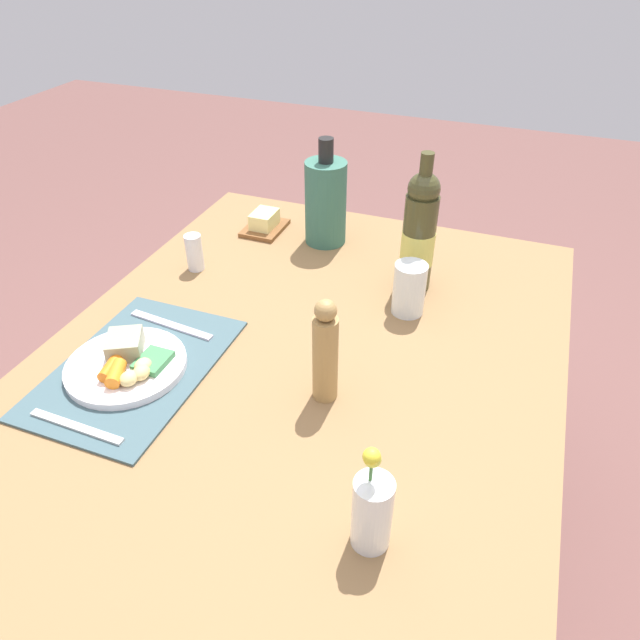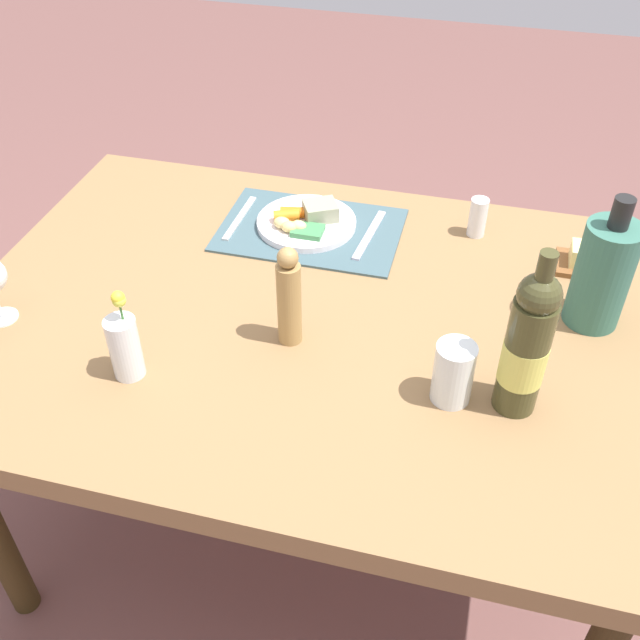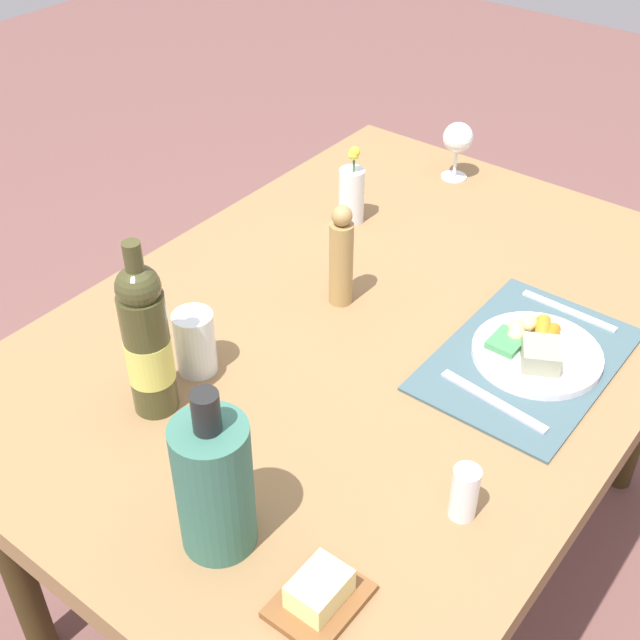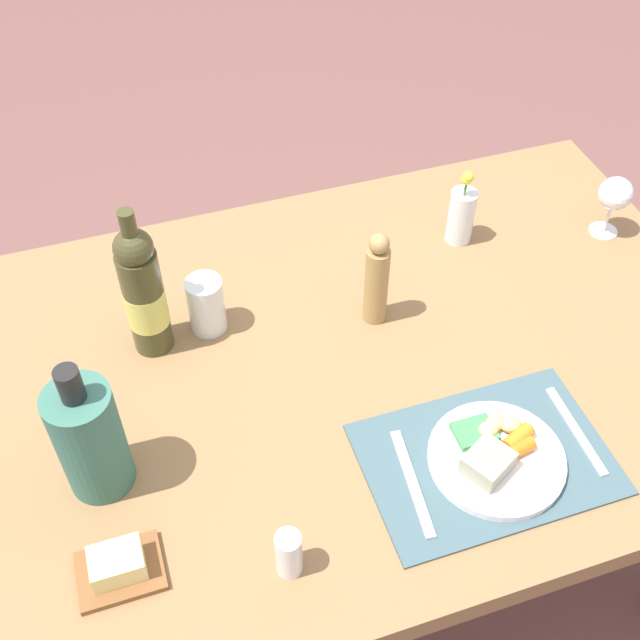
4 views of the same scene
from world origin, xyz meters
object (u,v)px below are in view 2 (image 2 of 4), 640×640
cooler_bottle (603,274)px  salt_shaker (478,217)px  fork (369,235)px  butter_dish (588,260)px  knife (240,218)px  wine_bottle (527,346)px  pepper_mill (289,298)px  dinner_plate (306,221)px  flower_vase (125,345)px  dining_table (317,337)px  water_tumbler (453,376)px

cooler_bottle → salt_shaker: bearing=-45.2°
fork → salt_shaker: salt_shaker is taller
butter_dish → cooler_bottle: size_ratio=0.47×
knife → wine_bottle: (-0.66, 0.44, 0.13)m
fork → salt_shaker: size_ratio=2.24×
knife → pepper_mill: (-0.23, 0.37, 0.09)m
dinner_plate → wine_bottle: bearing=138.1°
flower_vase → fork: bearing=-121.8°
dinner_plate → butter_dish: size_ratio=1.78×
fork → flower_vase: bearing=64.2°
dinner_plate → wine_bottle: wine_bottle is taller
dining_table → knife: 0.39m
butter_dish → flower_vase: flower_vase is taller
dinner_plate → water_tumbler: 0.60m
salt_shaker → flower_vase: flower_vase is taller
water_tumbler → cooler_bottle: cooler_bottle is taller
fork → water_tumbler: bearing=123.6°
knife → butter_dish: 0.79m
fork → wine_bottle: 0.58m
dining_table → butter_dish: butter_dish is taller
cooler_bottle → butter_dish: bearing=-89.4°
fork → pepper_mill: 0.40m
knife → water_tumbler: (-0.55, 0.45, 0.04)m
water_tumbler → wine_bottle: size_ratio=0.37×
pepper_mill → water_tumbler: (-0.32, 0.08, -0.05)m
dinner_plate → flower_vase: size_ratio=1.26×
salt_shaker → butter_dish: salt_shaker is taller
salt_shaker → fork: bearing=17.9°
water_tumbler → knife: bearing=-39.3°
dining_table → knife: (0.26, -0.28, 0.08)m
dinner_plate → cooler_bottle: 0.67m
water_tumbler → wine_bottle: bearing=-174.0°
dining_table → cooler_bottle: 0.58m
fork → water_tumbler: water_tumbler is taller
knife → salt_shaker: salt_shaker is taller
dining_table → flower_vase: (0.29, 0.25, 0.14)m
dining_table → flower_vase: size_ratio=7.84×
dining_table → wine_bottle: bearing=158.7°
dinner_plate → knife: dinner_plate is taller
fork → dinner_plate: bearing=5.5°
flower_vase → wine_bottle: (-0.69, -0.10, 0.07)m
water_tumbler → wine_bottle: (-0.11, -0.01, 0.09)m
wine_bottle → butter_dish: bearing=-106.4°
knife → salt_shaker: (-0.55, -0.08, 0.04)m
wine_bottle → knife: bearing=-33.7°
fork → butter_dish: bearing=-173.5°
butter_dish → pepper_mill: 0.68m
knife → butter_dish: (-0.79, -0.01, 0.01)m
salt_shaker → butter_dish: size_ratio=0.71×
dinner_plate → knife: bearing=2.9°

